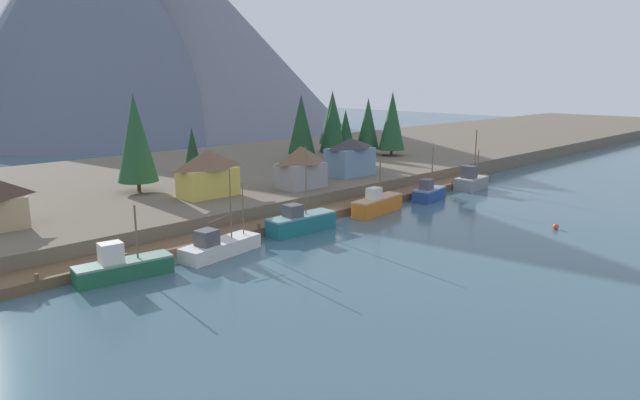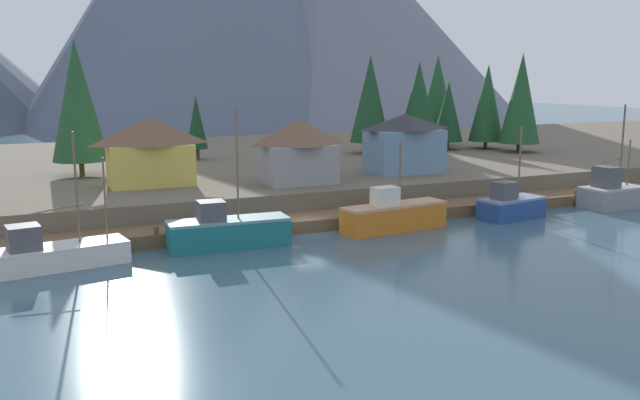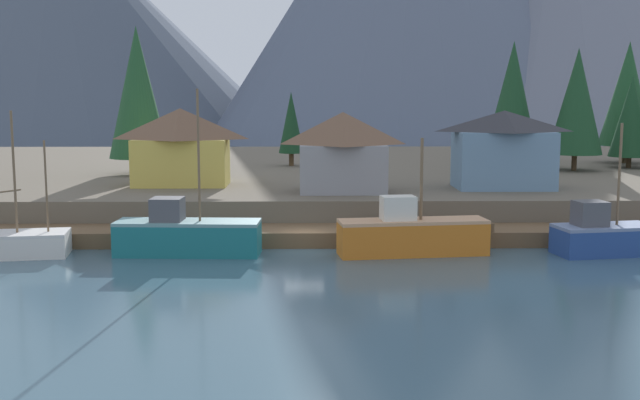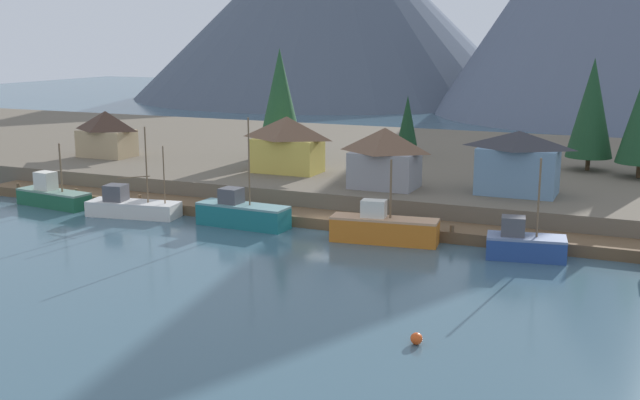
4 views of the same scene
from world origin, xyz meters
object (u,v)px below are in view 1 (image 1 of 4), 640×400
at_px(fishing_boat_blue, 429,193).
at_px(house_yellow, 208,173).
at_px(fishing_boat_orange, 377,204).
at_px(conifer_far_left, 301,124).
at_px(conifer_near_right, 368,123).
at_px(house_grey, 301,167).
at_px(conifer_mid_right, 192,147).
at_px(channel_buoy, 556,227).
at_px(conifer_mid_left, 392,121).
at_px(fishing_boat_green, 122,267).
at_px(fishing_boat_white, 219,246).
at_px(fishing_boat_grey, 471,181).
at_px(conifer_near_left, 333,125).
at_px(conifer_back_right, 345,130).
at_px(conifer_back_left, 332,117).
at_px(fishing_boat_teal, 301,222).
at_px(conifer_centre, 136,138).
at_px(house_blue, 350,156).

relative_size(fishing_boat_blue, house_yellow, 1.04).
distance_m(fishing_boat_orange, conifer_far_left, 34.01).
bearing_deg(fishing_boat_orange, conifer_near_right, 35.39).
distance_m(house_grey, conifer_mid_right, 21.82).
xyz_separation_m(conifer_mid_right, channel_buoy, (17.08, -52.83, -6.56)).
bearing_deg(conifer_mid_left, house_yellow, -170.64).
height_order(fishing_boat_green, fishing_boat_white, fishing_boat_white).
xyz_separation_m(fishing_boat_grey, conifer_near_left, (-4.54, 27.13, 7.75)).
relative_size(house_grey, conifer_back_right, 0.74).
distance_m(conifer_mid_right, conifer_far_left, 22.18).
bearing_deg(conifer_back_left, conifer_mid_left, -66.99).
height_order(conifer_near_right, conifer_mid_right, conifer_near_right).
height_order(fishing_boat_green, fishing_boat_blue, fishing_boat_blue).
bearing_deg(fishing_boat_grey, fishing_boat_orange, 176.50).
bearing_deg(house_grey, fishing_boat_teal, -132.82).
relative_size(fishing_boat_green, fishing_boat_grey, 0.91).
bearing_deg(conifer_back_left, conifer_back_right, -107.93).
distance_m(conifer_mid_right, channel_buoy, 55.91).
bearing_deg(conifer_mid_left, fishing_boat_white, -157.74).
bearing_deg(fishing_boat_grey, conifer_back_left, 80.80).
relative_size(fishing_boat_orange, house_grey, 1.39).
bearing_deg(conifer_mid_right, conifer_back_left, 4.37).
relative_size(fishing_boat_grey, conifer_back_right, 1.06).
bearing_deg(house_yellow, conifer_mid_right, 63.81).
height_order(house_grey, conifer_near_left, conifer_near_left).
bearing_deg(conifer_mid_left, conifer_centre, 178.99).
bearing_deg(fishing_boat_white, conifer_back_left, 25.06).
bearing_deg(fishing_boat_teal, conifer_back_left, 43.18).
relative_size(conifer_mid_right, channel_buoy, 10.79).
bearing_deg(fishing_boat_blue, conifer_centre, 134.51).
bearing_deg(conifer_far_left, fishing_boat_grey, -71.69).
height_order(conifer_near_left, conifer_centre, conifer_centre).
height_order(fishing_boat_orange, conifer_centre, conifer_centre).
bearing_deg(fishing_boat_teal, house_blue, 32.59).
bearing_deg(conifer_centre, conifer_mid_right, 30.67).
bearing_deg(fishing_boat_green, conifer_far_left, 38.38).
relative_size(fishing_boat_teal, conifer_far_left, 0.81).
bearing_deg(fishing_boat_blue, conifer_near_left, 65.25).
bearing_deg(fishing_boat_green, conifer_centre, 67.04).
xyz_separation_m(house_grey, conifer_near_right, (34.78, 17.47, 3.17)).
bearing_deg(fishing_boat_blue, house_grey, 134.75).
bearing_deg(fishing_boat_teal, fishing_boat_white, -174.05).
xyz_separation_m(fishing_boat_teal, fishing_boat_grey, (37.56, -0.26, 0.13)).
distance_m(fishing_boat_white, channel_buoy, 40.09).
xyz_separation_m(house_yellow, house_blue, (25.32, -2.15, -0.08)).
distance_m(house_blue, conifer_near_left, 17.75).
relative_size(conifer_near_right, conifer_back_left, 0.89).
distance_m(house_yellow, house_blue, 25.41).
bearing_deg(fishing_boat_teal, fishing_boat_grey, 2.47).
distance_m(fishing_boat_orange, fishing_boat_blue, 11.76).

